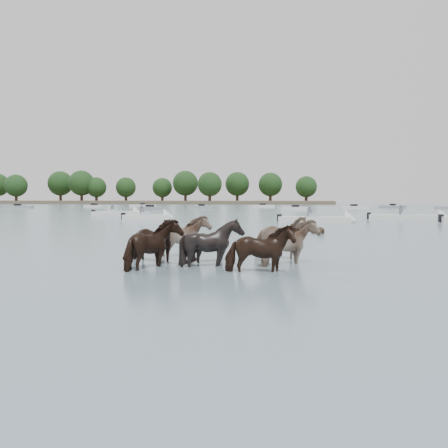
# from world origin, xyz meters

# --- Properties ---
(ground) EXTENTS (400.00, 400.00, 0.00)m
(ground) POSITION_xyz_m (0.00, 0.00, 0.00)
(ground) COLOR slate
(ground) RESTS_ON ground
(shoreline) EXTENTS (160.00, 30.00, 1.00)m
(shoreline) POSITION_xyz_m (-70.00, 150.00, 0.50)
(shoreline) COLOR #4C4233
(shoreline) RESTS_ON ground
(pony_herd) EXTENTS (6.08, 4.53, 1.62)m
(pony_herd) POSITION_xyz_m (0.23, -0.04, 0.53)
(pony_herd) COLOR black
(pony_herd) RESTS_ON ground
(swimming_pony) EXTENTS (0.72, 0.44, 0.44)m
(swimming_pony) POSITION_xyz_m (3.39, 12.92, 0.10)
(swimming_pony) COLOR black
(swimming_pony) RESTS_ON ground
(motorboat_a) EXTENTS (4.65, 2.53, 1.92)m
(motorboat_a) POSITION_xyz_m (-10.40, 26.72, 0.23)
(motorboat_a) COLOR silver
(motorboat_a) RESTS_ON ground
(motorboat_b) EXTENTS (6.12, 1.90, 1.92)m
(motorboat_b) POSITION_xyz_m (3.99, 24.52, 0.22)
(motorboat_b) COLOR silver
(motorboat_b) RESTS_ON ground
(motorboat_c) EXTENTS (6.83, 2.23, 1.92)m
(motorboat_c) POSITION_xyz_m (11.82, 30.65, 0.22)
(motorboat_c) COLOR silver
(motorboat_c) RESTS_ON ground
(motorboat_f) EXTENTS (5.62, 2.16, 1.92)m
(motorboat_f) POSITION_xyz_m (-17.00, 36.14, 0.23)
(motorboat_f) COLOR silver
(motorboat_f) RESTS_ON ground
(distant_flotilla) EXTENTS (108.08, 29.04, 0.93)m
(distant_flotilla) POSITION_xyz_m (1.56, 77.27, 0.26)
(distant_flotilla) COLOR gray
(distant_flotilla) RESTS_ON ground
(treeline) EXTENTS (149.25, 23.40, 12.15)m
(treeline) POSITION_xyz_m (-74.13, 152.12, 6.71)
(treeline) COLOR #382619
(treeline) RESTS_ON ground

